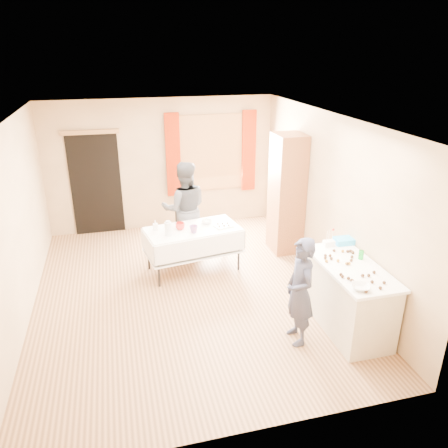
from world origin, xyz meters
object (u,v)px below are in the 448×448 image
object	(u,v)px
girl	(300,292)
party_table	(193,245)
cabinet	(287,194)
woman	(185,209)
counter	(348,297)
chair	(189,234)

from	to	relation	value
girl	party_table	bearing A→B (deg)	-156.57
cabinet	woman	bearing A→B (deg)	170.20
girl	woman	world-z (taller)	woman
counter	chair	size ratio (longest dim) A/B	1.56
counter	party_table	bearing A→B (deg)	128.79
party_table	girl	size ratio (longest dim) A/B	1.16
chair	woman	world-z (taller)	woman
counter	girl	xyz separation A→B (m)	(-0.74, -0.12, 0.25)
party_table	chair	size ratio (longest dim) A/B	1.76
chair	cabinet	bearing A→B (deg)	-33.22
chair	woman	distance (m)	0.60
chair	counter	bearing A→B (deg)	-78.70
cabinet	woman	world-z (taller)	cabinet
cabinet	party_table	xyz separation A→B (m)	(-1.77, -0.38, -0.62)
counter	woman	distance (m)	3.26
party_table	chair	xyz separation A→B (m)	(0.09, 0.88, -0.17)
cabinet	chair	world-z (taller)	cabinet
party_table	girl	world-z (taller)	girl
cabinet	woman	size ratio (longest dim) A/B	1.26
chair	girl	size ratio (longest dim) A/B	0.66
counter	girl	world-z (taller)	girl
counter	chair	xyz separation A→B (m)	(-1.58, 2.96, -0.18)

